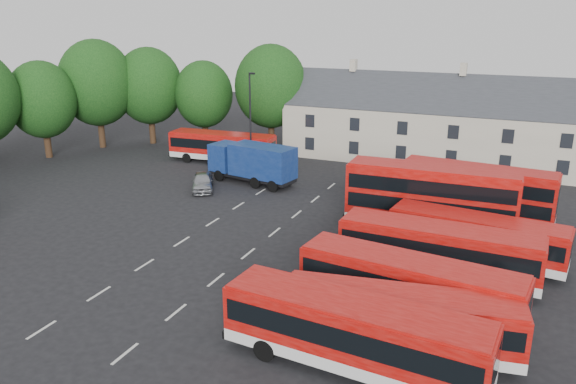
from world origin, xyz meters
name	(u,v)px	position (x,y,z in m)	size (l,w,h in m)	color
ground	(164,253)	(0.00, 0.00, 0.00)	(140.00, 140.00, 0.00)	black
lane_markings	(214,247)	(2.50, 2.00, 0.01)	(5.15, 33.80, 0.01)	beige
treeline	(104,93)	(-20.74, 19.36, 6.68)	(29.92, 32.59, 12.01)	black
terrace_houses	(458,127)	(14.00, 30.00, 3.86)	(35.70, 7.13, 10.06)	beige
bus_row_a	(354,330)	(14.69, -7.05, 1.93)	(11.54, 3.50, 3.21)	silver
bus_row_b	(400,317)	(16.21, -4.96, 1.77)	(10.67, 4.03, 2.95)	silver
bus_row_c	(409,283)	(15.92, -1.73, 1.88)	(11.26, 3.82, 3.12)	silver
bus_row_d	(438,247)	(16.52, 3.31, 1.90)	(11.24, 2.90, 3.16)	silver
bus_row_e	(477,235)	(18.29, 6.49, 1.76)	(10.58, 3.62, 2.93)	silver
bus_dd_south	(431,195)	(14.79, 10.46, 2.67)	(11.50, 2.93, 4.69)	silver
bus_dd_north	(476,192)	(17.53, 13.16, 2.47)	(10.76, 3.44, 4.34)	silver
bus_north	(222,145)	(-7.90, 21.29, 1.85)	(11.04, 3.21, 3.08)	silver
box_truck	(253,162)	(-1.74, 16.05, 2.01)	(8.49, 3.95, 3.57)	black
silver_car	(203,181)	(-4.83, 12.53, 0.75)	(1.77, 4.40, 1.50)	#A0A2A7
lamppost	(251,120)	(-3.66, 19.46, 5.03)	(0.66, 0.34, 9.43)	black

